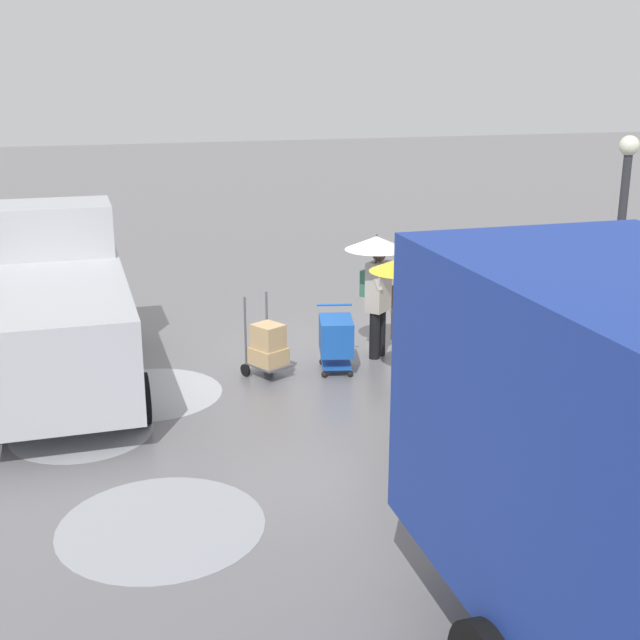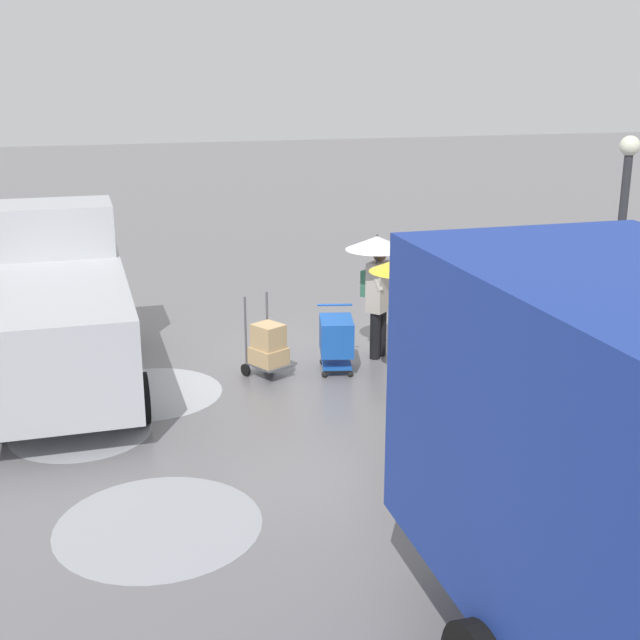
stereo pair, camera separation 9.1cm
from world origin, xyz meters
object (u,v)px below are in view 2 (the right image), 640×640
Objects in this scene: shopping_cart_vendor at (336,338)px; pedestrian_pink_side at (405,292)px; street_lamp at (620,242)px; hand_dolly_boxes at (268,347)px; cargo_van_parked_right at (61,311)px; pedestrian_black_side at (377,268)px.

shopping_cart_vendor is 1.73m from pedestrian_pink_side.
street_lamp is at bearing 146.65° from shopping_cart_vendor.
hand_dolly_boxes is at bearing -35.07° from pedestrian_pink_side.
shopping_cart_vendor is at bearing 178.57° from hand_dolly_boxes.
pedestrian_pink_side is 0.56× the size of street_lamp.
cargo_van_parked_right is 5.25× the size of shopping_cart_vendor.
cargo_van_parked_right is 5.08m from pedestrian_black_side.
pedestrian_pink_side reaches higher than hand_dolly_boxes.
hand_dolly_boxes is (-3.09, 0.61, -0.67)m from cargo_van_parked_right.
street_lamp reaches higher than pedestrian_pink_side.
street_lamp is at bearing 134.12° from pedestrian_black_side.
cargo_van_parked_right is 5.24m from pedestrian_pink_side.
shopping_cart_vendor is at bearing -61.71° from pedestrian_pink_side.
shopping_cart_vendor is 0.47× the size of pedestrian_black_side.
pedestrian_pink_side and pedestrian_black_side have the same top height.
pedestrian_black_side is (-0.84, -0.43, 1.00)m from shopping_cart_vendor.
street_lamp is (-4.61, 2.32, 1.87)m from hand_dolly_boxes.
street_lamp is (-2.64, 2.72, 0.80)m from pedestrian_black_side.
shopping_cart_vendor is (-4.22, 0.64, -0.61)m from cargo_van_parked_right.
hand_dolly_boxes is at bearing 11.46° from pedestrian_black_side.
hand_dolly_boxes is 0.34× the size of street_lamp.
street_lamp reaches higher than hand_dolly_boxes.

